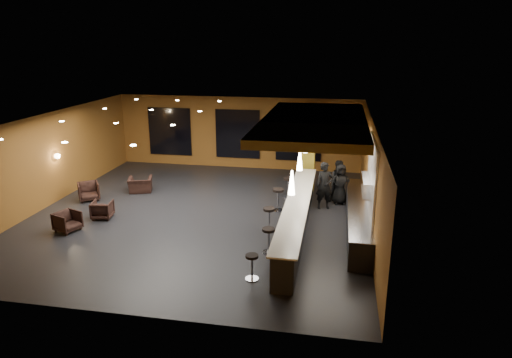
% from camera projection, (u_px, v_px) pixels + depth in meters
% --- Properties ---
extents(floor, '(12.00, 13.00, 0.10)m').
position_uv_depth(floor, '(200.00, 215.00, 16.82)').
color(floor, black).
rests_on(floor, ground).
extents(ceiling, '(12.00, 13.00, 0.10)m').
position_uv_depth(ceiling, '(197.00, 118.00, 15.76)').
color(ceiling, black).
extents(wall_back, '(12.00, 0.10, 3.50)m').
position_uv_depth(wall_back, '(238.00, 133.00, 22.45)').
color(wall_back, brown).
rests_on(wall_back, floor).
extents(wall_front, '(12.00, 0.10, 3.50)m').
position_uv_depth(wall_front, '(111.00, 247.00, 10.14)').
color(wall_front, brown).
rests_on(wall_front, floor).
extents(wall_left, '(0.10, 13.00, 3.50)m').
position_uv_depth(wall_left, '(46.00, 160.00, 17.33)').
color(wall_left, brown).
rests_on(wall_left, floor).
extents(wall_right, '(0.10, 13.00, 3.50)m').
position_uv_depth(wall_right, '(372.00, 177.00, 15.26)').
color(wall_right, brown).
rests_on(wall_right, floor).
extents(wood_soffit, '(3.60, 8.00, 0.28)m').
position_uv_depth(wood_soffit, '(314.00, 122.00, 16.07)').
color(wood_soffit, olive).
rests_on(wood_soffit, ceiling).
extents(window_left, '(2.20, 0.06, 2.40)m').
position_uv_depth(window_left, '(170.00, 131.00, 22.96)').
color(window_left, black).
rests_on(window_left, wall_back).
extents(window_center, '(2.20, 0.06, 2.40)m').
position_uv_depth(window_center, '(238.00, 134.00, 22.36)').
color(window_center, black).
rests_on(window_center, wall_back).
extents(window_right, '(2.20, 0.06, 2.40)m').
position_uv_depth(window_right, '(299.00, 136.00, 21.85)').
color(window_right, black).
rests_on(window_right, wall_back).
extents(tile_backsplash, '(0.06, 3.20, 2.40)m').
position_uv_depth(tile_backsplash, '(372.00, 178.00, 14.26)').
color(tile_backsplash, white).
rests_on(tile_backsplash, wall_right).
extents(bar_counter, '(0.60, 8.00, 1.00)m').
position_uv_depth(bar_counter, '(297.00, 218.00, 15.10)').
color(bar_counter, black).
rests_on(bar_counter, floor).
extents(bar_top, '(0.78, 8.10, 0.05)m').
position_uv_depth(bar_top, '(297.00, 203.00, 14.94)').
color(bar_top, white).
rests_on(bar_top, bar_counter).
extents(prep_counter, '(0.70, 6.00, 0.86)m').
position_uv_depth(prep_counter, '(358.00, 218.00, 15.24)').
color(prep_counter, black).
rests_on(prep_counter, floor).
extents(prep_top, '(0.72, 6.00, 0.03)m').
position_uv_depth(prep_top, '(359.00, 206.00, 15.11)').
color(prep_top, silver).
rests_on(prep_top, prep_counter).
extents(wall_shelf_lower, '(0.30, 1.50, 0.03)m').
position_uv_depth(wall_shelf_lower, '(367.00, 192.00, 14.21)').
color(wall_shelf_lower, silver).
rests_on(wall_shelf_lower, wall_right).
extents(wall_shelf_upper, '(0.30, 1.50, 0.03)m').
position_uv_depth(wall_shelf_upper, '(368.00, 178.00, 14.08)').
color(wall_shelf_upper, silver).
rests_on(wall_shelf_upper, wall_right).
extents(column, '(0.60, 0.60, 3.50)m').
position_uv_depth(column, '(308.00, 149.00, 19.05)').
color(column, olive).
rests_on(column, floor).
extents(wall_sconce, '(0.22, 0.22, 0.22)m').
position_uv_depth(wall_sconce, '(57.00, 156.00, 17.76)').
color(wall_sconce, '#FFE5B2').
rests_on(wall_sconce, wall_left).
extents(pendant_0, '(0.20, 0.20, 0.70)m').
position_uv_depth(pendant_0, '(292.00, 183.00, 12.67)').
color(pendant_0, white).
rests_on(pendant_0, wood_soffit).
extents(pendant_1, '(0.20, 0.20, 0.70)m').
position_uv_depth(pendant_1, '(300.00, 160.00, 15.02)').
color(pendant_1, white).
rests_on(pendant_1, wood_soffit).
extents(pendant_2, '(0.20, 0.20, 0.70)m').
position_uv_depth(pendant_2, '(306.00, 144.00, 17.37)').
color(pendant_2, white).
rests_on(pendant_2, wood_soffit).
extents(staff_a, '(0.76, 0.62, 1.80)m').
position_uv_depth(staff_a, '(325.00, 186.00, 17.10)').
color(staff_a, black).
rests_on(staff_a, floor).
extents(staff_b, '(0.90, 0.75, 1.68)m').
position_uv_depth(staff_b, '(339.00, 182.00, 17.78)').
color(staff_b, black).
rests_on(staff_b, floor).
extents(staff_c, '(0.86, 0.65, 1.58)m').
position_uv_depth(staff_c, '(340.00, 184.00, 17.62)').
color(staff_c, black).
rests_on(staff_c, floor).
extents(armchair_a, '(0.94, 0.92, 0.67)m').
position_uv_depth(armchair_a, '(67.00, 221.00, 15.23)').
color(armchair_a, black).
rests_on(armchair_a, floor).
extents(armchair_b, '(0.78, 0.80, 0.64)m').
position_uv_depth(armchair_b, '(102.00, 210.00, 16.33)').
color(armchair_b, black).
rests_on(armchair_b, floor).
extents(armchair_c, '(1.08, 1.09, 0.72)m').
position_uv_depth(armchair_c, '(89.00, 191.00, 18.15)').
color(armchair_c, black).
rests_on(armchair_c, floor).
extents(armchair_d, '(1.18, 1.10, 0.62)m').
position_uv_depth(armchair_d, '(140.00, 185.00, 19.13)').
color(armchair_d, black).
rests_on(armchair_d, floor).
extents(bar_stool_0, '(0.36, 0.36, 0.72)m').
position_uv_depth(bar_stool_0, '(252.00, 264.00, 12.10)').
color(bar_stool_0, silver).
rests_on(bar_stool_0, floor).
extents(bar_stool_1, '(0.40, 0.40, 0.80)m').
position_uv_depth(bar_stool_1, '(269.00, 237.00, 13.59)').
color(bar_stool_1, silver).
rests_on(bar_stool_1, floor).
extents(bar_stool_2, '(0.41, 0.41, 0.81)m').
position_uv_depth(bar_stool_2, '(269.00, 216.00, 15.18)').
color(bar_stool_2, silver).
rests_on(bar_stool_2, floor).
extents(bar_stool_3, '(0.44, 0.44, 0.86)m').
position_uv_depth(bar_stool_3, '(278.00, 197.00, 16.94)').
color(bar_stool_3, silver).
rests_on(bar_stool_3, floor).
extents(bar_stool_4, '(0.42, 0.42, 0.84)m').
position_uv_depth(bar_stool_4, '(288.00, 185.00, 18.35)').
color(bar_stool_4, silver).
rests_on(bar_stool_4, floor).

